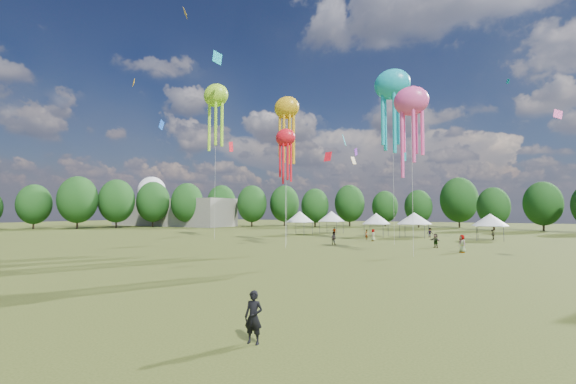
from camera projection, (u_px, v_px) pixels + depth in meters
The scene contains 10 objects.
ground at pixel (123, 311), 17.14m from camera, with size 300.00×300.00×0.00m, color #384416.
observer_main at pixel (254, 317), 12.97m from camera, with size 0.65×0.43×1.78m, color black.
spectator_near at pixel (334, 238), 50.26m from camera, with size 0.85×0.66×1.74m, color gray.
spectators_far at pixel (420, 236), 54.39m from camera, with size 25.77×24.05×1.90m.
festival_tents at pixel (377, 218), 66.93m from camera, with size 36.14×12.62×4.45m.
show_kites at pixel (317, 111), 52.48m from camera, with size 35.98×16.23×24.90m.
small_kites at pixel (375, 39), 54.78m from camera, with size 74.24×61.87×46.75m.
treeline at pixel (390, 200), 73.79m from camera, with size 201.57×95.24×13.43m.
hangar at pixel (172, 212), 115.25m from camera, with size 40.00×12.00×8.00m, color gray.
radome at pixel (152, 194), 128.60m from camera, with size 9.00×9.00×16.00m.
Camera 1 is at (14.99, -11.51, 4.50)m, focal length 23.84 mm.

